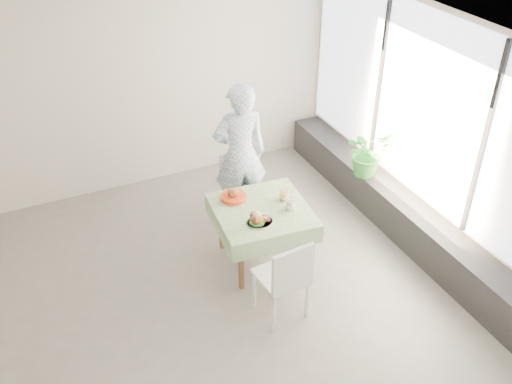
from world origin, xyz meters
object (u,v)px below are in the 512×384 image
cafe_table (262,229)px  potted_plant (367,153)px  juice_cup_orange (284,195)px  diner (240,154)px  main_dish (258,220)px  chair_near (281,291)px  chair_far (243,201)px

cafe_table → potted_plant: (1.72, 0.47, 0.36)m
juice_cup_orange → diner: bearing=100.4°
main_dish → juice_cup_orange: (0.45, 0.28, 0.02)m
cafe_table → chair_near: 0.90m
cafe_table → main_dish: 0.43m
potted_plant → main_dish: bearing=-159.6°
potted_plant → diner: bearing=163.8°
potted_plant → cafe_table: bearing=-164.9°
chair_far → potted_plant: size_ratio=1.46×
chair_near → juice_cup_orange: 1.16m
chair_far → diner: 0.66m
chair_far → juice_cup_orange: bearing=-78.8°
main_dish → potted_plant: potted_plant is taller
diner → juice_cup_orange: diner is taller
juice_cup_orange → potted_plant: 1.48m
chair_near → diner: (0.33, 1.80, 0.63)m
diner → main_dish: bearing=82.4°
cafe_table → chair_near: chair_near is taller
chair_far → main_dish: chair_far is taller
cafe_table → juice_cup_orange: juice_cup_orange is taller
juice_cup_orange → chair_far: bearing=101.2°
potted_plant → juice_cup_orange: bearing=-163.7°
chair_near → juice_cup_orange: bearing=62.2°
diner → juice_cup_orange: bearing=107.0°
chair_far → juice_cup_orange: juice_cup_orange is taller
juice_cup_orange → chair_near: bearing=-117.8°
chair_far → main_dish: size_ratio=3.05×
chair_far → potted_plant: bearing=-13.6°
cafe_table → main_dish: bearing=-123.9°
chair_near → juice_cup_orange: size_ratio=3.41×
cafe_table → diner: (0.14, 0.93, 0.48)m
chair_far → diner: (-0.00, 0.08, 0.65)m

